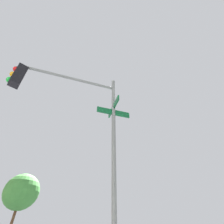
% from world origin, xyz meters
% --- Properties ---
extents(traffic_signal_near, '(1.77, 3.55, 5.70)m').
position_xyz_m(traffic_signal_near, '(-6.01, -5.45, 4.05)').
color(traffic_signal_near, slate).
rests_on(traffic_signal_near, ground_plane).
extents(street_tree, '(3.26, 3.26, 5.94)m').
position_xyz_m(street_tree, '(8.93, -8.32, 4.30)').
color(street_tree, '#4C331E').
rests_on(street_tree, ground_plane).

